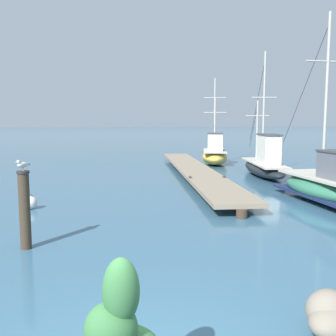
{
  "coord_description": "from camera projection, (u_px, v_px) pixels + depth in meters",
  "views": [
    {
      "loc": [
        -0.29,
        -4.4,
        3.07
      ],
      "look_at": [
        1.74,
        9.23,
        1.4
      ],
      "focal_mm": 41.53,
      "sensor_mm": 36.0,
      "label": 1
    }
  ],
  "objects": [
    {
      "name": "fishing_boat_0",
      "position": [
        327.0,
        185.0,
        14.85
      ],
      "size": [
        2.25,
        5.95,
        7.11
      ],
      "color": "#337556",
      "rests_on": "ground"
    },
    {
      "name": "mooring_piling",
      "position": [
        25.0,
        209.0,
        9.29
      ],
      "size": [
        0.3,
        0.3,
        1.9
      ],
      "color": "#3D3023",
      "rests_on": "ground"
    },
    {
      "name": "fishing_boat_1",
      "position": [
        215.0,
        154.0,
        27.58
      ],
      "size": [
        2.8,
        6.31,
        6.16
      ],
      "color": "gold",
      "rests_on": "ground"
    },
    {
      "name": "floating_dock",
      "position": [
        194.0,
        169.0,
        21.8
      ],
      "size": [
        2.89,
        19.53,
        0.53
      ],
      "color": "gray",
      "rests_on": "ground"
    },
    {
      "name": "shore_rock_far_edge",
      "position": [
        331.0,
        316.0,
        5.61
      ],
      "size": [
        1.06,
        0.97,
        0.63
      ],
      "color": "gray",
      "rests_on": "ground"
    },
    {
      "name": "fishing_boat_2",
      "position": [
        265.0,
        163.0,
        21.65
      ],
      "size": [
        2.4,
        6.83,
        6.9
      ],
      "color": "black",
      "rests_on": "ground"
    },
    {
      "name": "mooring_buoy",
      "position": [
        31.0,
        203.0,
        13.61
      ],
      "size": [
        0.45,
        0.45,
        0.52
      ],
      "color": "silver",
      "rests_on": "ground"
    },
    {
      "name": "perched_seagull",
      "position": [
        23.0,
        165.0,
        9.16
      ],
      "size": [
        0.29,
        0.32,
        0.26
      ],
      "color": "gold",
      "rests_on": "mooring_piling"
    }
  ]
}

